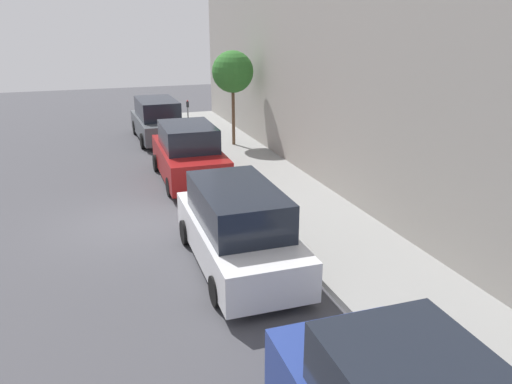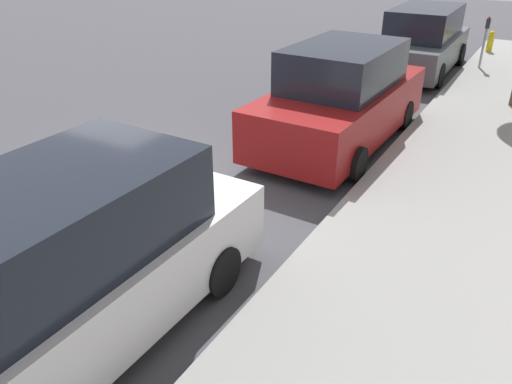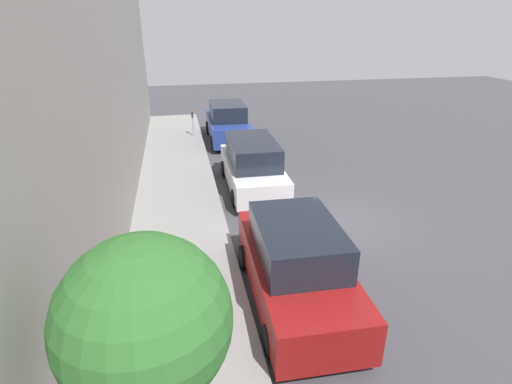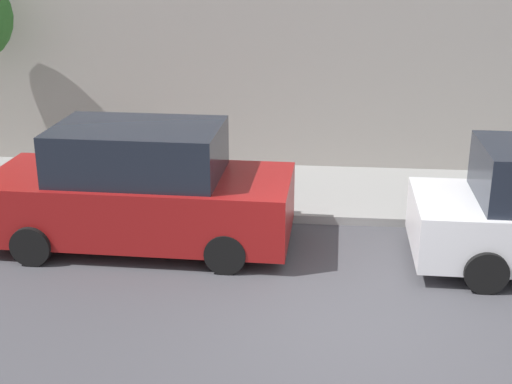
% 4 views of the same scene
% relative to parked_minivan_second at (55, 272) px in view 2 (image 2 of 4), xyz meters
% --- Properties ---
extents(ground_plane, '(60.00, 60.00, 0.00)m').
position_rel_parked_minivan_second_xyz_m(ground_plane, '(-2.11, 3.29, -0.92)').
color(ground_plane, '#424247').
extents(sidewalk, '(2.93, 32.00, 0.15)m').
position_rel_parked_minivan_second_xyz_m(sidewalk, '(2.86, 3.29, -0.85)').
color(sidewalk, gray).
rests_on(sidewalk, ground_plane).
extents(parked_minivan_second, '(2.02, 4.92, 1.90)m').
position_rel_parked_minivan_second_xyz_m(parked_minivan_second, '(0.00, 0.00, 0.00)').
color(parked_minivan_second, silver).
rests_on(parked_minivan_second, ground_plane).
extents(parked_suv_third, '(2.08, 4.85, 1.98)m').
position_rel_parked_minivan_second_xyz_m(parked_suv_third, '(0.29, 6.73, 0.01)').
color(parked_suv_third, maroon).
rests_on(parked_suv_third, ground_plane).
extents(parked_minivan_fourth, '(2.02, 4.93, 1.90)m').
position_rel_parked_minivan_second_xyz_m(parked_minivan_fourth, '(0.22, 13.38, -0.00)').
color(parked_minivan_fourth, '#4C5156').
rests_on(parked_minivan_fourth, ground_plane).
extents(parking_meter_far, '(0.11, 0.15, 1.50)m').
position_rel_parked_minivan_second_xyz_m(parking_meter_far, '(1.84, 14.22, 0.14)').
color(parking_meter_far, '#ADADB2').
rests_on(parking_meter_far, sidewalk).
extents(fire_hydrant, '(0.20, 0.20, 0.69)m').
position_rel_parked_minivan_second_xyz_m(fire_hydrant, '(1.74, 16.80, -0.43)').
color(fire_hydrant, gold).
rests_on(fire_hydrant, sidewalk).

